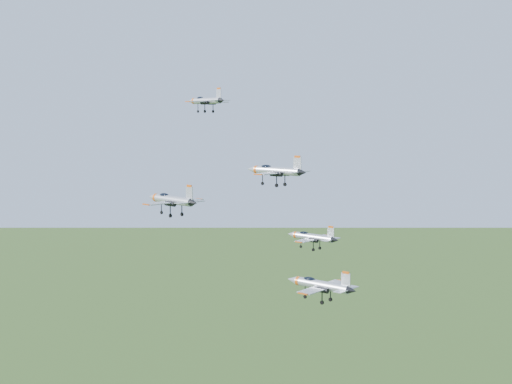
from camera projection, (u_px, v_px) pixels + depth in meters
The scene contains 5 objects.
jet_lead at pixel (206, 101), 144.00m from camera, with size 11.66×9.84×3.14m.
jet_left_high at pixel (275, 171), 122.36m from camera, with size 12.97×10.74×3.47m.
jet_right_high at pixel (171, 200), 108.20m from camera, with size 12.06×10.15×3.24m.
jet_left_low at pixel (312, 237), 119.57m from camera, with size 10.50×8.70×2.81m.
jet_right_low at pixel (320, 285), 101.90m from camera, with size 11.94×9.88×3.19m.
Camera 1 is at (69.43, -100.74, 157.85)m, focal length 50.00 mm.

